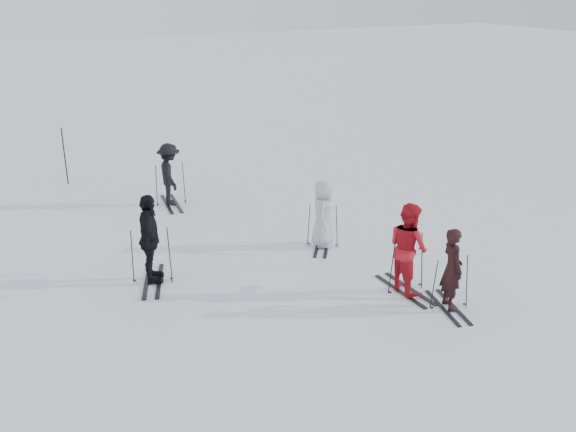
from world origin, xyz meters
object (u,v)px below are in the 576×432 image
object	(u,v)px
skier_grey	(323,214)
piste_marker	(65,156)
skier_uphill_left	(150,240)
skier_uphill_far	(170,175)
skier_red	(408,249)
skier_near_dark	(452,270)

from	to	relation	value
skier_grey	piste_marker	xyz separation A→B (m)	(-4.91, 8.19, 0.08)
piste_marker	skier_uphill_left	bearing A→B (deg)	-86.24
skier_uphill_far	skier_uphill_left	bearing A→B (deg)	164.95
skier_grey	piste_marker	world-z (taller)	piste_marker
skier_red	piste_marker	size ratio (longest dim) A/B	1.06
skier_grey	piste_marker	distance (m)	9.55
skier_grey	skier_uphill_far	xyz separation A→B (m)	(-2.47, 4.74, 0.06)
skier_grey	skier_uphill_left	size ratio (longest dim) A/B	0.85
skier_near_dark	skier_uphill_far	world-z (taller)	skier_uphill_far
skier_uphill_far	skier_grey	bearing A→B (deg)	-145.99
skier_red	skier_grey	xyz separation A→B (m)	(-0.40, 2.93, -0.13)
skier_near_dark	skier_uphill_far	distance (m)	9.27
skier_near_dark	skier_uphill_far	xyz separation A→B (m)	(-3.20, 8.69, 0.05)
skier_red	skier_uphill_left	distance (m)	5.57
skier_near_dark	skier_grey	distance (m)	4.02
skier_near_dark	skier_uphill_left	distance (m)	6.42
skier_uphill_left	piste_marker	xyz separation A→B (m)	(-0.54, 8.25, -0.07)
skier_near_dark	piste_marker	bearing A→B (deg)	39.15
skier_near_dark	skier_uphill_far	size ratio (longest dim) A/B	0.94
skier_grey	skier_uphill_far	bearing A→B (deg)	62.04
skier_grey	skier_red	bearing A→B (deg)	-137.60
skier_uphill_left	piste_marker	bearing A→B (deg)	23.05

